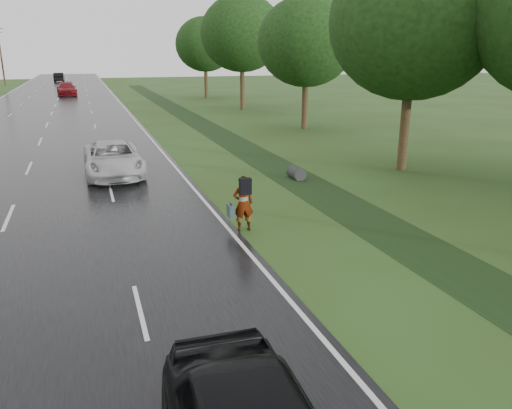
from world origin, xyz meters
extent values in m
cube|color=black|center=(0.00, 45.00, 0.02)|extent=(14.00, 180.00, 0.04)
cube|color=silver|center=(6.75, 45.00, 0.04)|extent=(0.12, 180.00, 0.01)
cube|color=silver|center=(0.00, 45.00, 0.04)|extent=(0.12, 180.00, 0.01)
cube|color=black|center=(11.50, 20.00, 0.00)|extent=(2.20, 120.00, 0.01)
cylinder|color=#2D2D2D|center=(11.50, 10.00, 0.25)|extent=(0.56, 1.00, 0.56)
cylinder|color=#392317|center=(-9.20, 85.00, 5.00)|extent=(0.26, 0.26, 10.00)
cylinder|color=#392317|center=(17.00, 10.00, 1.92)|extent=(0.44, 0.44, 3.84)
ellipsoid|color=black|center=(17.00, 10.00, 6.69)|extent=(7.60, 7.60, 6.84)
cylinder|color=#392317|center=(18.20, 24.00, 1.76)|extent=(0.44, 0.44, 3.52)
ellipsoid|color=black|center=(18.20, 24.00, 6.14)|extent=(7.00, 7.00, 6.30)
cylinder|color=#392317|center=(17.80, 38.00, 2.08)|extent=(0.44, 0.44, 4.16)
ellipsoid|color=black|center=(17.80, 38.00, 7.16)|extent=(8.00, 8.00, 7.20)
cylinder|color=#392317|center=(17.50, 52.00, 1.84)|extent=(0.44, 0.44, 3.68)
ellipsoid|color=black|center=(17.50, 52.00, 6.38)|extent=(7.20, 7.20, 6.48)
imported|color=#A5998C|center=(7.20, 4.26, 0.89)|extent=(0.66, 0.45, 1.78)
cube|color=black|center=(7.19, 4.00, 1.52)|extent=(0.36, 0.23, 0.50)
cube|color=#2F4542|center=(6.83, 4.37, 0.65)|extent=(0.19, 0.50, 0.40)
cube|color=black|center=(6.83, 4.37, 0.89)|extent=(0.05, 0.17, 0.04)
imported|color=silver|center=(3.83, 13.17, 0.79)|extent=(2.55, 5.42, 1.50)
imported|color=maroon|center=(1.00, 61.15, 0.87)|extent=(2.75, 5.88, 1.66)
imported|color=black|center=(-1.00, 95.81, 0.89)|extent=(1.84, 5.15, 1.69)
camera|label=1|loc=(2.74, -9.95, 5.39)|focal=35.00mm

